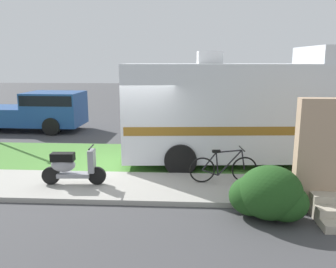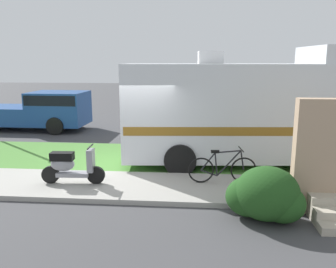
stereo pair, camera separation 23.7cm
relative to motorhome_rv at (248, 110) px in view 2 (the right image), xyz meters
The scene contains 9 objects.
ground_plane 3.99m from the motorhome_rv, 159.21° to the right, with size 80.00×80.00×0.00m, color #424244.
sidewalk 4.50m from the motorhome_rv, 143.71° to the right, with size 24.00×2.00×0.12m.
grass_strip 3.77m from the motorhome_rv, behind, with size 24.00×3.40×0.08m.
motorhome_rv is the anchor object (origin of this frame).
scooter 5.42m from the motorhome_rv, 151.48° to the right, with size 1.59×0.50×0.97m.
bicycle 2.62m from the motorhome_rv, 112.40° to the right, with size 1.72×0.52×0.88m.
pickup_truck_near 9.91m from the motorhome_rv, 151.97° to the left, with size 5.42×2.20×1.76m.
bush_by_porch 4.15m from the motorhome_rv, 92.35° to the right, with size 1.53×1.15×1.08m.
bottle_green 2.96m from the motorhome_rv, 79.54° to the right, with size 0.07×0.07×0.29m.
Camera 2 is at (1.85, -9.30, 3.13)m, focal length 37.24 mm.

